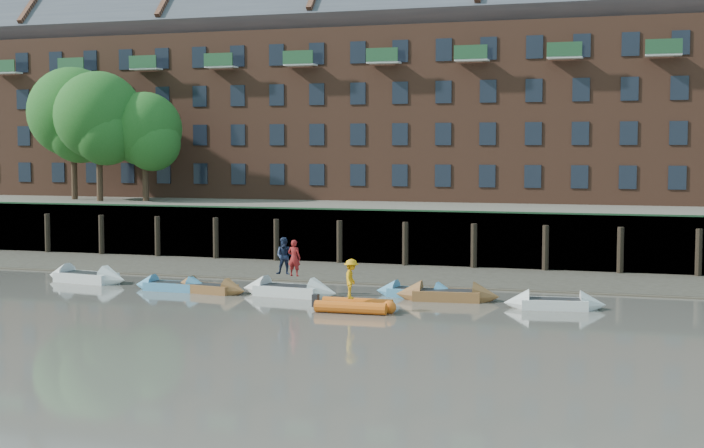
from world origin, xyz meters
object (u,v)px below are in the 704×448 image
at_px(rowboat_4, 417,293).
at_px(person_rower_b, 285,256).
at_px(rowboat_0, 86,277).
at_px(rowboat_5, 447,295).
at_px(rowboat_6, 554,304).
at_px(rib_tender, 357,306).
at_px(person_rower_a, 294,258).
at_px(rowboat_1, 172,286).
at_px(person_rib_crew, 351,279).
at_px(rowboat_2, 209,288).
at_px(rowboat_3, 289,291).

xyz_separation_m(rowboat_4, person_rower_b, (-6.07, -1.10, 1.61)).
bearing_deg(rowboat_4, person_rower_b, -163.53).
relative_size(rowboat_0, rowboat_5, 1.06).
height_order(rowboat_6, rib_tender, rowboat_6).
relative_size(person_rower_a, person_rower_b, 0.96).
relative_size(rowboat_1, rib_tender, 1.19).
bearing_deg(rowboat_5, rowboat_0, 173.40).
bearing_deg(rowboat_4, person_rower_a, -158.80).
xyz_separation_m(rowboat_4, rowboat_5, (1.55, -0.56, 0.03)).
relative_size(rowboat_1, person_rib_crew, 2.40).
xyz_separation_m(rowboat_0, person_rower_a, (11.87, -1.30, 1.54)).
height_order(rowboat_2, person_rower_a, person_rower_a).
distance_m(rowboat_0, rowboat_2, 7.75).
relative_size(rowboat_2, rowboat_5, 0.87).
height_order(rowboat_4, person_rib_crew, person_rib_crew).
distance_m(rowboat_1, person_rower_a, 6.50).
distance_m(rowboat_1, rowboat_3, 6.01).
height_order(rowboat_1, rowboat_2, rowboat_2).
relative_size(rib_tender, person_rower_b, 1.92).
distance_m(person_rower_a, person_rower_b, 0.71).
bearing_deg(rowboat_3, rowboat_0, 179.44).
height_order(rowboat_5, person_rower_a, person_rower_a).
distance_m(rowboat_0, person_rower_a, 12.04).
bearing_deg(rowboat_4, rowboat_5, -13.58).
bearing_deg(rowboat_1, rowboat_3, 2.30).
bearing_deg(person_rib_crew, rowboat_0, 64.34).
distance_m(rowboat_1, rowboat_4, 11.86).
xyz_separation_m(rowboat_1, rib_tender, (10.34, -3.22, 0.05)).
height_order(rowboat_1, rowboat_6, rowboat_6).
distance_m(rowboat_0, rowboat_5, 18.89).
bearing_deg(rowboat_3, person_rib_crew, -33.41).
xyz_separation_m(rowboat_5, person_rower_b, (-7.62, -0.54, 1.58)).
height_order(rib_tender, person_rib_crew, person_rib_crew).
distance_m(rowboat_2, rowboat_3, 3.97).
height_order(rowboat_3, person_rib_crew, person_rib_crew).
xyz_separation_m(rowboat_0, rowboat_1, (5.57, -1.30, -0.05)).
bearing_deg(rowboat_5, rib_tender, -131.13).
relative_size(rowboat_0, rowboat_4, 1.23).
distance_m(rowboat_6, person_rib_crew, 8.77).
height_order(rowboat_5, person_rower_b, person_rower_b).
height_order(rowboat_2, rowboat_3, rowboat_3).
bearing_deg(person_rower_b, rowboat_0, 165.96).
distance_m(person_rower_b, person_rib_crew, 5.68).
distance_m(rowboat_0, person_rower_b, 11.41).
relative_size(rowboat_2, rib_tender, 1.23).
relative_size(rowboat_1, person_rower_a, 2.37).
bearing_deg(rowboat_3, rowboat_6, 5.15).
relative_size(rowboat_3, rowboat_4, 1.21).
bearing_deg(rowboat_3, person_rower_b, 142.35).
bearing_deg(rowboat_0, person_rower_a, 2.06).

